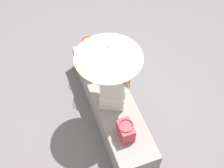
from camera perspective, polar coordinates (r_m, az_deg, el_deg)
ground_plane at (r=4.95m, az=-0.12°, el=-5.26°), size 14.00×14.00×0.00m
stone_bench at (r=4.75m, az=-0.13°, el=-3.72°), size 2.30×0.57×0.48m
person_seated at (r=4.16m, az=0.14°, el=-0.37°), size 0.41×0.51×0.90m
parasol at (r=3.72m, az=-0.66°, el=5.97°), size 0.86×0.86×1.14m
handbag_black at (r=4.09m, az=2.53°, el=-8.59°), size 0.27×0.20×0.27m
tote_bag_canvas at (r=4.68m, az=-3.32°, el=3.56°), size 0.25×0.19×0.37m
shoulder_bag_spare at (r=4.94m, az=-4.29°, el=6.65°), size 0.27×0.20×0.35m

